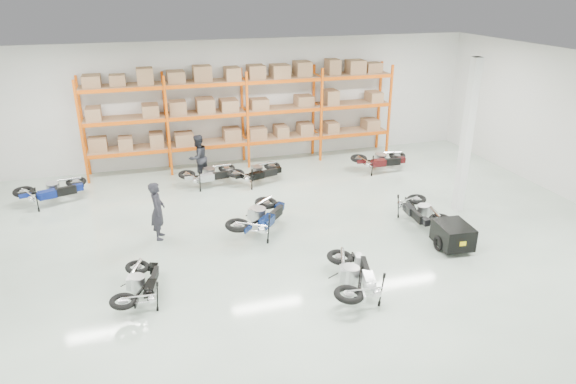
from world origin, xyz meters
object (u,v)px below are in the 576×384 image
object	(u,v)px
moto_black_far_left	(140,280)
trailer	(453,235)
moto_back_d	(381,156)
person_back	(198,158)
moto_silver_left	(355,271)
moto_back_b	(209,171)
moto_touring_right	(421,207)
moto_back_a	(51,186)
moto_blue_centre	(260,212)
moto_back_c	(257,169)
person_left	(158,211)

from	to	relation	value
moto_black_far_left	trailer	world-z (taller)	moto_black_far_left
moto_back_d	person_back	size ratio (longest dim) A/B	1.12
trailer	person_back	distance (m)	8.85
moto_silver_left	moto_back_d	bearing A→B (deg)	-104.71
moto_back_b	person_back	world-z (taller)	person_back
moto_touring_right	moto_back_a	bearing A→B (deg)	160.18
moto_black_far_left	trailer	size ratio (longest dim) A/B	0.97
moto_blue_centre	moto_back_c	xyz separation A→B (m)	(0.78, 3.59, -0.07)
moto_back_a	moto_back_b	size ratio (longest dim) A/B	1.09
moto_back_b	person_left	size ratio (longest dim) A/B	1.06
moto_back_b	moto_silver_left	bearing A→B (deg)	-174.56
moto_touring_right	person_back	world-z (taller)	person_back
moto_blue_centre	moto_touring_right	distance (m)	4.53
moto_silver_left	person_left	world-z (taller)	person_left
moto_silver_left	moto_black_far_left	world-z (taller)	moto_silver_left
moto_back_c	person_left	bearing A→B (deg)	116.39
moto_touring_right	moto_back_a	size ratio (longest dim) A/B	0.92
moto_back_a	moto_blue_centre	bearing A→B (deg)	-139.74
moto_back_a	moto_back_b	distance (m)	4.87
moto_black_far_left	moto_back_c	distance (m)	7.25
moto_back_a	person_left	world-z (taller)	person_left
trailer	person_left	size ratio (longest dim) A/B	1.05
moto_touring_right	trailer	distance (m)	1.60
moto_back_d	person_back	distance (m)	6.49
moto_touring_right	moto_back_d	size ratio (longest dim) A/B	0.94
moto_blue_centre	moto_back_d	distance (m)	6.39
moto_back_b	moto_back_d	size ratio (longest dim) A/B	0.94
moto_silver_left	moto_back_b	world-z (taller)	moto_silver_left
moto_touring_right	person_left	world-z (taller)	person_left
moto_blue_centre	moto_back_b	size ratio (longest dim) A/B	1.15
moto_blue_centre	moto_back_c	distance (m)	3.68
moto_silver_left	moto_back_b	size ratio (longest dim) A/B	1.09
moto_touring_right	moto_back_d	distance (m)	4.41
moto_black_far_left	moto_back_d	world-z (taller)	moto_back_d
moto_blue_centre	trailer	xyz separation A→B (m)	(4.46, -2.39, -0.19)
moto_blue_centre	moto_silver_left	size ratio (longest dim) A/B	1.06
moto_touring_right	moto_back_d	bearing A→B (deg)	82.95
moto_silver_left	moto_back_b	bearing A→B (deg)	-59.02
moto_silver_left	moto_touring_right	bearing A→B (deg)	-124.27
moto_silver_left	moto_back_d	size ratio (longest dim) A/B	1.02
moto_black_far_left	moto_back_a	world-z (taller)	moto_back_a
moto_touring_right	person_back	distance (m)	7.66
moto_black_far_left	person_back	xyz separation A→B (m)	(2.16, 6.94, 0.31)
moto_silver_left	moto_touring_right	distance (m)	4.21
moto_back_b	person_back	bearing A→B (deg)	12.63
moto_black_far_left	trailer	distance (m)	7.70
moto_black_far_left	person_left	distance (m)	2.92
trailer	person_back	world-z (taller)	person_back
moto_blue_centre	moto_silver_left	bearing A→B (deg)	151.17
trailer	moto_touring_right	bearing A→B (deg)	94.85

